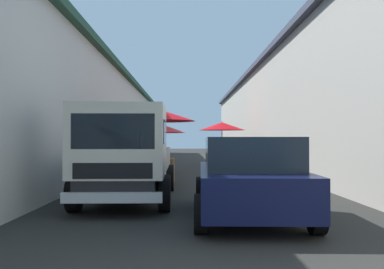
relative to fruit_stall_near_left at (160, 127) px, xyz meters
The scene contains 11 objects.
ground 3.79m from the fruit_stall_near_left, 21.91° to the right, with size 90.00×90.00×0.00m, color #282826.
building_left_whitewash 7.83m from the fruit_stall_near_left, 46.87° to the left, with size 49.80×7.50×4.72m.
building_right_concrete 9.81m from the fruit_stall_near_left, 56.88° to the right, with size 49.80×7.50×5.53m.
fruit_stall_near_left is the anchor object (origin of this frame).
fruit_stall_far_left 4.03m from the fruit_stall_near_left, ahead, with size 2.66×2.66×2.25m.
fruit_stall_far_right 9.59m from the fruit_stall_near_left, 17.26° to the right, with size 2.57×2.57×2.45m.
hatchback_car 5.89m from the fruit_stall_near_left, 160.16° to the right, with size 3.97×2.04×1.45m.
delivery_truck 4.33m from the fruit_stall_near_left, behind, with size 4.94×2.01×2.08m.
vendor_by_crates 6.36m from the fruit_stall_near_left, 31.40° to the right, with size 0.61×0.27×1.52m.
parked_scooter 4.20m from the fruit_stall_near_left, 47.53° to the right, with size 1.69×0.34×1.14m.
plastic_stool 5.14m from the fruit_stall_near_left, 144.05° to the right, with size 0.30×0.30×0.43m.
Camera 1 is at (-2.15, 0.40, 1.41)m, focal length 36.62 mm.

